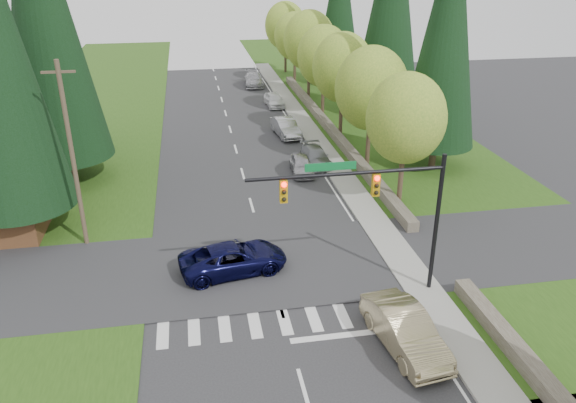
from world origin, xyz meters
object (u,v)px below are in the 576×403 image
object	(u,v)px
sedan_champagne	(405,330)
parked_car_e	(254,79)
suv_navy	(233,258)
parked_car_b	(316,156)
parked_car_a	(302,165)
parked_car_d	(274,100)
parked_car_c	(286,127)

from	to	relation	value
sedan_champagne	parked_car_e	bearing A→B (deg)	82.35
suv_navy	parked_car_e	world-z (taller)	suv_navy
parked_car_b	suv_navy	bearing A→B (deg)	-118.38
parked_car_a	parked_car_d	xyz separation A→B (m)	(0.93, 18.79, 0.05)
parked_car_c	parked_car_d	xyz separation A→B (m)	(0.53, 9.90, -0.07)
sedan_champagne	parked_car_e	distance (m)	48.33
suv_navy	parked_car_d	distance (m)	32.21
parked_car_b	parked_car_c	size ratio (longest dim) A/B	0.93
parked_car_a	parked_car_b	size ratio (longest dim) A/B	0.87
parked_car_b	parked_car_e	bearing A→B (deg)	91.98
parked_car_c	parked_car_b	bearing A→B (deg)	-89.22
parked_car_d	parked_car_e	xyz separation A→B (m)	(-0.93, 9.80, 0.05)
suv_navy	parked_car_e	size ratio (longest dim) A/B	1.05
parked_car_b	parked_car_d	distance (m)	17.19
parked_car_d	parked_car_e	world-z (taller)	parked_car_e
sedan_champagne	parked_car_c	size ratio (longest dim) A/B	1.09
sedan_champagne	parked_car_d	distance (m)	38.53
parked_car_c	suv_navy	bearing A→B (deg)	-113.62
parked_car_a	parked_car_b	bearing A→B (deg)	52.20
parked_car_a	parked_car_b	world-z (taller)	parked_car_a
suv_navy	parked_car_c	bearing A→B (deg)	-26.81
parked_car_a	sedan_champagne	bearing A→B (deg)	-86.01
sedan_champagne	parked_car_b	world-z (taller)	sedan_champagne
sedan_champagne	parked_car_b	size ratio (longest dim) A/B	1.17
parked_car_b	parked_car_c	bearing A→B (deg)	96.90
parked_car_d	parked_car_e	size ratio (longest dim) A/B	0.80
parked_car_a	parked_car_e	size ratio (longest dim) A/B	0.74
parked_car_b	sedan_champagne	bearing A→B (deg)	-93.98
parked_car_a	parked_car_e	distance (m)	28.59
sedan_champagne	suv_navy	bearing A→B (deg)	123.66
suv_navy	parked_car_c	world-z (taller)	parked_car_c
suv_navy	parked_car_a	size ratio (longest dim) A/B	1.43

